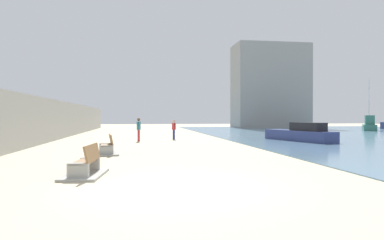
# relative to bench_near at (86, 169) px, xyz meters

# --- Properties ---
(ground_plane) EXTENTS (120.00, 120.00, 0.00)m
(ground_plane) POSITION_rel_bench_near_xyz_m (2.41, 15.86, -0.23)
(ground_plane) COLOR #C6B793
(seawall) EXTENTS (0.80, 64.00, 3.13)m
(seawall) POSITION_rel_bench_near_xyz_m (-5.09, 15.86, 1.33)
(seawall) COLOR #9E9E99
(seawall) RESTS_ON ground
(bench_near) EXTENTS (1.31, 2.20, 0.98)m
(bench_near) POSITION_rel_bench_near_xyz_m (0.00, 0.00, 0.00)
(bench_near) COLOR #9E9E99
(bench_near) RESTS_ON ground
(bench_far) EXTENTS (1.37, 2.23, 0.98)m
(bench_far) POSITION_rel_bench_near_xyz_m (0.07, 6.30, 0.00)
(bench_far) COLOR #9E9E99
(bench_far) RESTS_ON ground
(person_walking) EXTENTS (0.30, 0.49, 1.57)m
(person_walking) POSITION_rel_bench_near_xyz_m (4.39, 16.87, 0.67)
(person_walking) COLOR navy
(person_walking) RESTS_ON ground
(person_standing) EXTENTS (0.30, 0.49, 1.74)m
(person_standing) POSITION_rel_bench_near_xyz_m (1.59, 14.88, 0.79)
(person_standing) COLOR #B22D33
(person_standing) RESTS_ON ground
(boat_outer) EXTENTS (3.05, 6.54, 1.38)m
(boat_outer) POSITION_rel_bench_near_xyz_m (13.40, 13.08, 0.33)
(boat_outer) COLOR navy
(boat_outer) RESTS_ON water_bay
(boat_nearest) EXTENTS (3.85, 4.90, 6.89)m
(boat_nearest) POSITION_rel_bench_near_xyz_m (31.22, 30.08, 0.55)
(boat_nearest) COLOR #337060
(boat_nearest) RESTS_ON water_bay
(harbor_building) EXTENTS (12.00, 6.00, 13.69)m
(harbor_building) POSITION_rel_bench_near_xyz_m (23.07, 43.86, 6.61)
(harbor_building) COLOR gray
(harbor_building) RESTS_ON ground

